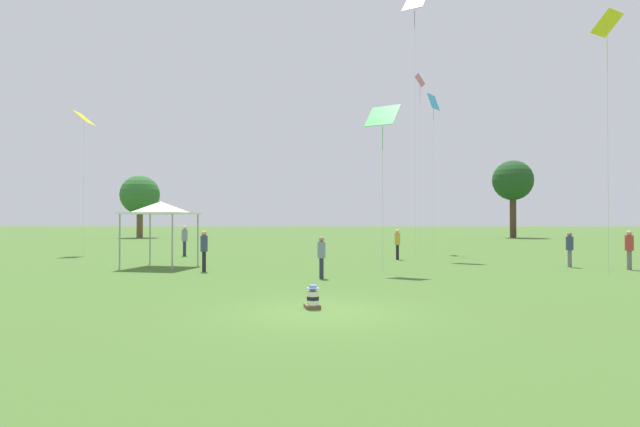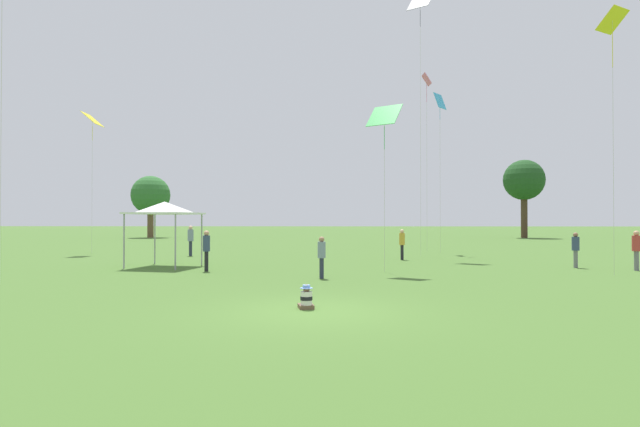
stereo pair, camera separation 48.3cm
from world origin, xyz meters
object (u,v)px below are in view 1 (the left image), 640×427
(person_standing_0, at_px, (185,238))
(kite_0, at_px, (433,106))
(person_standing_1, at_px, (629,246))
(person_standing_3, at_px, (397,241))
(distant_tree_0, at_px, (513,181))
(canopy_tent, at_px, (161,208))
(person_standing_5, at_px, (570,246))
(seated_toddler, at_px, (313,299))
(kite_5, at_px, (607,30))
(kite_2, at_px, (84,120))
(kite_3, at_px, (415,9))
(person_standing_2, at_px, (204,247))
(kite_1, at_px, (420,88))
(kite_6, at_px, (383,118))
(person_standing_4, at_px, (322,253))
(distant_tree_1, at_px, (140,195))

(person_standing_0, height_order, kite_0, kite_0)
(person_standing_1, relative_size, person_standing_3, 1.03)
(distant_tree_0, bearing_deg, canopy_tent, -128.95)
(person_standing_5, distance_m, kite_0, 13.78)
(seated_toddler, height_order, person_standing_5, person_standing_5)
(kite_5, bearing_deg, kite_2, -10.75)
(kite_3, bearing_deg, distant_tree_0, 138.02)
(kite_5, bearing_deg, kite_0, -58.88)
(person_standing_0, height_order, person_standing_3, person_standing_0)
(kite_5, bearing_deg, seated_toddler, 46.94)
(person_standing_2, distance_m, kite_1, 20.94)
(kite_5, bearing_deg, kite_1, -59.19)
(seated_toddler, height_order, kite_6, kite_6)
(person_standing_1, distance_m, kite_1, 17.88)
(kite_5, xyz_separation_m, kite_6, (-8.87, 1.04, -3.28))
(person_standing_4, xyz_separation_m, distant_tree_0, (23.03, 42.09, 5.92))
(kite_2, bearing_deg, person_standing_4, -86.55)
(person_standing_5, distance_m, distant_tree_0, 39.76)
(kite_0, relative_size, kite_3, 0.65)
(seated_toddler, xyz_separation_m, distant_tree_1, (-22.05, 47.75, 4.89))
(kite_2, relative_size, kite_6, 1.30)
(kite_5, bearing_deg, person_standing_5, -76.59)
(seated_toddler, bearing_deg, distant_tree_0, 52.00)
(person_standing_1, height_order, canopy_tent, canopy_tent)
(distant_tree_1, bearing_deg, kite_1, -40.97)
(person_standing_0, relative_size, person_standing_1, 1.06)
(person_standing_1, distance_m, canopy_tent, 21.01)
(kite_0, distance_m, distant_tree_0, 32.04)
(kite_3, distance_m, kite_5, 13.26)
(person_standing_2, xyz_separation_m, kite_5, (16.40, -1.04, 8.73))
(person_standing_5, bearing_deg, kite_1, -148.95)
(person_standing_0, xyz_separation_m, kite_6, (10.85, -8.84, 5.40))
(kite_3, height_order, kite_6, kite_3)
(kite_3, bearing_deg, canopy_tent, -71.87)
(seated_toddler, xyz_separation_m, kite_1, (6.98, 22.54, 11.20))
(person_standing_1, distance_m, distant_tree_1, 52.38)
(person_standing_3, distance_m, kite_5, 13.61)
(person_standing_3, bearing_deg, person_standing_1, 118.26)
(person_standing_0, relative_size, kite_3, 0.11)
(kite_6, bearing_deg, kite_1, 148.51)
(person_standing_0, xyz_separation_m, person_standing_2, (3.32, -8.84, -0.04))
(person_standing_1, height_order, distant_tree_0, distant_tree_0)
(canopy_tent, xyz_separation_m, kite_1, (14.28, 11.87, 8.73))
(person_standing_1, distance_m, kite_2, 31.63)
(seated_toddler, distance_m, person_standing_2, 9.95)
(person_standing_1, bearing_deg, person_standing_3, 93.60)
(person_standing_4, xyz_separation_m, kite_3, (5.67, 12.00, 14.25))
(person_standing_3, xyz_separation_m, kite_6, (-1.55, -6.37, 5.50))
(person_standing_0, relative_size, distant_tree_1, 0.24)
(person_standing_1, bearing_deg, kite_0, 62.91)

